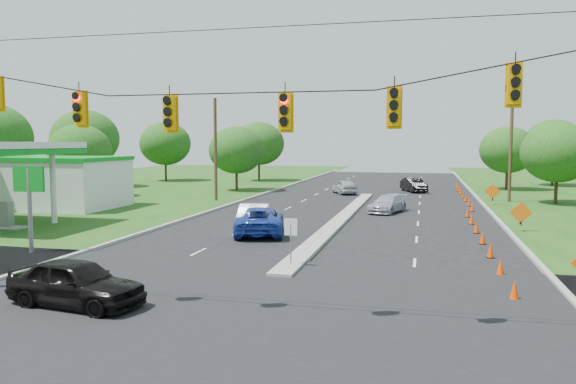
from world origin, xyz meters
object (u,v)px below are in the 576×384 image
(white_sedan, at_px, (255,216))
(blue_pickup, at_px, (260,221))
(black_sedan, at_px, (76,283))
(gas_station, at_px, (31,177))

(white_sedan, xyz_separation_m, blue_pickup, (0.78, -1.60, -0.01))
(black_sedan, bearing_deg, gas_station, 49.01)
(black_sedan, bearing_deg, blue_pickup, 1.87)
(gas_station, relative_size, white_sedan, 4.11)
(black_sedan, xyz_separation_m, white_sedan, (0.89, 16.43, 0.01))
(white_sedan, bearing_deg, blue_pickup, 104.33)
(gas_station, xyz_separation_m, white_sedan, (19.22, -4.86, -1.79))
(black_sedan, height_order, blue_pickup, blue_pickup)
(gas_station, relative_size, black_sedan, 4.33)
(gas_station, xyz_separation_m, black_sedan, (18.34, -21.29, -1.80))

